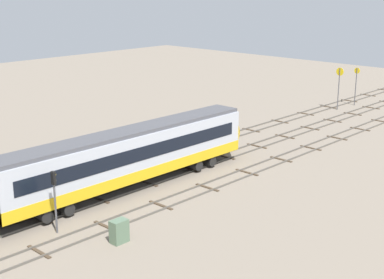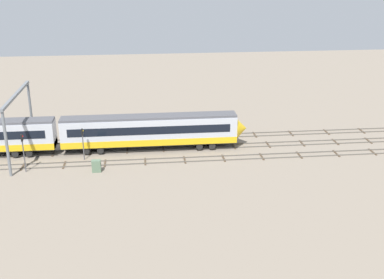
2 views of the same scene
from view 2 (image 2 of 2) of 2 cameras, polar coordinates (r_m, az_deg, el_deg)
name	(u,v)px [view 2 (image 2 of 2)]	position (r m, az deg, el deg)	size (l,w,h in m)	color
ground_plane	(163,149)	(67.60, -3.42, -1.13)	(151.64, 151.64, 0.00)	gray
track_near_foreground	(165,160)	(63.52, -3.22, -2.50)	(135.64, 2.40, 0.16)	#59544C
track_with_train	(163,149)	(67.57, -3.42, -1.08)	(135.64, 2.40, 0.16)	#59544C
track_middle	(162,138)	(71.66, -3.61, 0.18)	(135.64, 2.40, 0.16)	#59544C
overhead_gantry	(18,111)	(67.51, -19.94, 3.22)	(0.40, 14.69, 8.59)	slate
signal_light_trackside_approach	(23,148)	(62.54, -19.40, -0.92)	(0.31, 0.32, 4.98)	#4C4C51
signal_light_trackside_departure	(83,140)	(64.44, -12.82, -0.01)	(0.31, 0.32, 4.32)	#4C4C51
relay_cabinet	(96,166)	(61.14, -11.27, -3.10)	(1.13, 0.76, 1.54)	#597259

